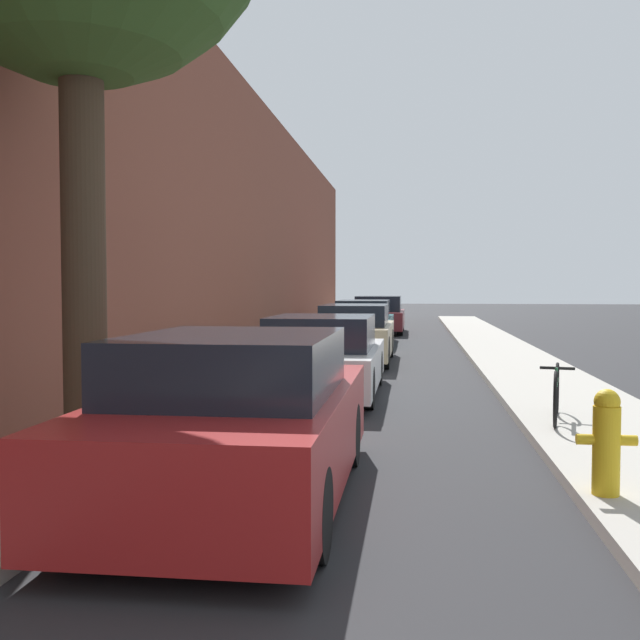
# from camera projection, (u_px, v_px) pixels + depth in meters

# --- Properties ---
(ground_plane) EXTENTS (120.00, 120.00, 0.00)m
(ground_plane) POSITION_uv_depth(u_px,v_px,m) (387.00, 371.00, 15.72)
(ground_plane) COLOR #28282B
(sidewalk_left) EXTENTS (2.00, 52.00, 0.12)m
(sidewalk_left) POSITION_uv_depth(u_px,v_px,m) (255.00, 366.00, 16.09)
(sidewalk_left) COLOR #ADA89E
(sidewalk_left) RESTS_ON ground
(sidewalk_right) EXTENTS (2.00, 52.00, 0.12)m
(sidewalk_right) POSITION_uv_depth(u_px,v_px,m) (526.00, 370.00, 15.35)
(sidewalk_right) COLOR #ADA89E
(sidewalk_right) RESTS_ON ground
(building_facade_left) EXTENTS (0.70, 52.00, 7.26)m
(building_facade_left) POSITION_uv_depth(u_px,v_px,m) (193.00, 203.00, 16.10)
(building_facade_left) COLOR brown
(building_facade_left) RESTS_ON ground
(parked_car_red) EXTENTS (1.82, 4.20, 1.42)m
(parked_car_red) POSITION_uv_depth(u_px,v_px,m) (238.00, 421.00, 6.16)
(parked_car_red) COLOR black
(parked_car_red) RESTS_ON ground
(parked_car_white) EXTENTS (1.82, 4.28, 1.32)m
(parked_car_white) POSITION_uv_depth(u_px,v_px,m) (323.00, 358.00, 12.13)
(parked_car_white) COLOR black
(parked_car_white) RESTS_ON ground
(parked_car_champagne) EXTENTS (1.69, 4.43, 1.37)m
(parked_car_champagne) POSITION_uv_depth(u_px,v_px,m) (356.00, 334.00, 17.35)
(parked_car_champagne) COLOR black
(parked_car_champagne) RESTS_ON ground
(parked_car_teal) EXTENTS (1.74, 4.58, 1.37)m
(parked_car_teal) POSITION_uv_depth(u_px,v_px,m) (364.00, 323.00, 22.80)
(parked_car_teal) COLOR black
(parked_car_teal) RESTS_ON ground
(parked_car_maroon) EXTENTS (1.89, 4.67, 1.43)m
(parked_car_maroon) POSITION_uv_depth(u_px,v_px,m) (379.00, 315.00, 28.22)
(parked_car_maroon) COLOR black
(parked_car_maroon) RESTS_ON ground
(fire_hydrant) EXTENTS (0.47, 0.22, 0.86)m
(fire_hydrant) POSITION_uv_depth(u_px,v_px,m) (606.00, 441.00, 5.93)
(fire_hydrant) COLOR gold
(fire_hydrant) RESTS_ON sidewalk_right
(bicycle) EXTENTS (0.49, 1.66, 0.69)m
(bicycle) POSITION_uv_depth(u_px,v_px,m) (556.00, 393.00, 9.20)
(bicycle) COLOR black
(bicycle) RESTS_ON sidewalk_right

